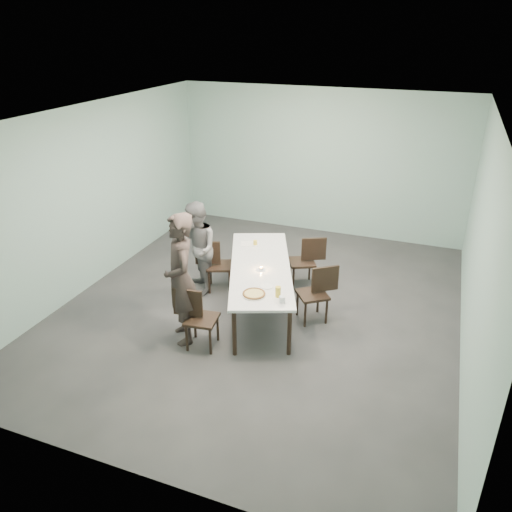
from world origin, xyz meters
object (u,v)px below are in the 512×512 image
(side_plate, at_px, (267,286))
(pizza, at_px, (254,294))
(amber_tumbler, at_px, (255,243))
(diner_near, at_px, (181,279))
(chair_far_right, at_px, (307,258))
(beer_glass, at_px, (278,292))
(chair_near_left, at_px, (196,314))
(water_tumbler, at_px, (282,300))
(table, at_px, (260,269))
(chair_far_left, at_px, (215,262))
(chair_near_right, at_px, (318,290))
(diner_far, at_px, (197,249))
(tealight, at_px, (261,269))

(side_plate, bearing_deg, pizza, -106.13)
(amber_tumbler, bearing_deg, diner_near, -101.32)
(pizza, xyz_separation_m, side_plate, (0.08, 0.29, -0.01))
(chair_far_right, distance_m, beer_glass, 1.86)
(chair_near_left, bearing_deg, water_tumbler, 8.18)
(table, xyz_separation_m, chair_far_left, (-0.94, 0.34, -0.19))
(beer_glass, bearing_deg, pizza, -166.76)
(side_plate, bearing_deg, chair_far_left, 143.70)
(table, relative_size, chair_far_right, 3.16)
(chair_near_right, height_order, chair_far_right, same)
(diner_near, height_order, pizza, diner_near)
(diner_far, xyz_separation_m, pizza, (1.39, -1.02, -0.01))
(side_plate, bearing_deg, chair_near_right, 45.53)
(diner_near, xyz_separation_m, beer_glass, (1.28, 0.36, -0.13))
(tealight, bearing_deg, amber_tumbler, 116.32)
(table, xyz_separation_m, water_tumbler, (0.65, -0.92, 0.10))
(beer_glass, bearing_deg, table, 124.62)
(chair_far_right, xyz_separation_m, beer_glass, (0.09, -1.82, 0.32))
(beer_glass, bearing_deg, amber_tumbler, 121.02)
(diner_near, bearing_deg, chair_near_left, 31.88)
(side_plate, distance_m, water_tumbler, 0.48)
(diner_near, height_order, water_tumbler, diner_near)
(chair_near_left, bearing_deg, beer_glass, 15.86)
(table, distance_m, beer_glass, 0.98)
(chair_far_left, relative_size, chair_far_right, 1.00)
(beer_glass, xyz_separation_m, water_tumbler, (0.10, -0.13, -0.03))
(side_plate, relative_size, tealight, 3.21)
(table, relative_size, chair_far_left, 3.16)
(chair_near_left, height_order, diner_far, diner_far)
(chair_far_left, bearing_deg, side_plate, -57.91)
(chair_far_right, relative_size, pizza, 2.56)
(side_plate, xyz_separation_m, amber_tumbler, (-0.67, 1.30, 0.04))
(chair_far_left, relative_size, pizza, 2.56)
(pizza, distance_m, tealight, 0.77)
(chair_far_right, distance_m, side_plate, 1.64)
(chair_near_right, bearing_deg, diner_far, -39.87)
(chair_near_right, bearing_deg, diner_near, -0.67)
(diner_near, distance_m, pizza, 1.02)
(chair_near_left, height_order, diner_near, diner_near)
(chair_near_right, height_order, diner_far, diner_far)
(diner_far, xyz_separation_m, tealight, (1.22, -0.28, -0.01))
(pizza, relative_size, beer_glass, 2.27)
(chair_far_left, height_order, chair_near_right, same)
(chair_near_left, bearing_deg, table, 61.13)
(chair_near_left, xyz_separation_m, beer_glass, (1.03, 0.45, 0.32))
(chair_near_left, height_order, water_tumbler, chair_near_left)
(table, bearing_deg, chair_far_left, 160.30)
(chair_near_right, distance_m, amber_tumbler, 1.47)
(table, relative_size, diner_far, 1.76)
(side_plate, bearing_deg, diner_near, -151.41)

